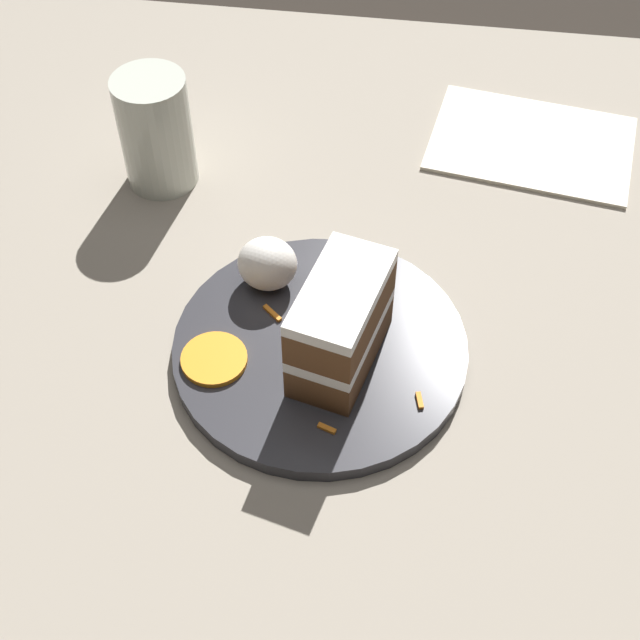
% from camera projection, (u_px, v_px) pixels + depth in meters
% --- Properties ---
extents(ground_plane, '(6.00, 6.00, 0.00)m').
position_uv_depth(ground_plane, '(288.00, 404.00, 0.75)').
color(ground_plane, black).
rests_on(ground_plane, ground).
extents(dining_table, '(0.97, 1.09, 0.04)m').
position_uv_depth(dining_table, '(287.00, 392.00, 0.74)').
color(dining_table, gray).
rests_on(dining_table, ground).
extents(plate, '(0.24, 0.24, 0.01)m').
position_uv_depth(plate, '(320.00, 348.00, 0.74)').
color(plate, '#333338').
rests_on(plate, dining_table).
extents(cake_slice, '(0.08, 0.11, 0.09)m').
position_uv_depth(cake_slice, '(341.00, 324.00, 0.69)').
color(cake_slice, brown).
rests_on(cake_slice, plate).
extents(cream_dollop, '(0.05, 0.05, 0.05)m').
position_uv_depth(cream_dollop, '(267.00, 264.00, 0.76)').
color(cream_dollop, white).
rests_on(cream_dollop, plate).
extents(orange_garnish, '(0.05, 0.05, 0.00)m').
position_uv_depth(orange_garnish, '(215.00, 357.00, 0.72)').
color(orange_garnish, orange).
rests_on(orange_garnish, plate).
extents(carrot_shreds_scatter, '(0.14, 0.17, 0.00)m').
position_uv_depth(carrot_shreds_scatter, '(333.00, 334.00, 0.74)').
color(carrot_shreds_scatter, orange).
rests_on(carrot_shreds_scatter, plate).
extents(drinking_glass, '(0.07, 0.07, 0.11)m').
position_uv_depth(drinking_glass, '(157.00, 138.00, 0.85)').
color(drinking_glass, beige).
rests_on(drinking_glass, dining_table).
extents(menu_card, '(0.22, 0.17, 0.00)m').
position_uv_depth(menu_card, '(531.00, 143.00, 0.92)').
color(menu_card, beige).
rests_on(menu_card, dining_table).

